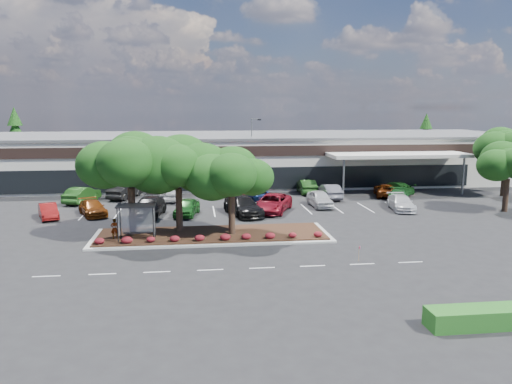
{
  "coord_description": "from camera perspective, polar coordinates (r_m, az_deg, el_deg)",
  "views": [
    {
      "loc": [
        -3.15,
        -33.31,
        9.79
      ],
      "look_at": [
        1.97,
        8.71,
        2.6
      ],
      "focal_mm": 35.0,
      "sensor_mm": 36.0,
      "label": 1
    }
  ],
  "objects": [
    {
      "name": "car_13",
      "position": [
        56.26,
        -1.42,
        0.41
      ],
      "size": [
        1.78,
        4.73,
        1.54
      ],
      "primitive_type": "imported",
      "rotation": [
        0.0,
        0.0,
        3.11
      ],
      "color": "#A10718",
      "rests_on": "ground"
    },
    {
      "name": "survey_stake",
      "position": [
        33.01,
        11.7,
        -6.66
      ],
      "size": [
        0.07,
        0.14,
        0.99
      ],
      "color": "#A77E57",
      "rests_on": "ground"
    },
    {
      "name": "car_2",
      "position": [
        46.21,
        -12.18,
        -1.72
      ],
      "size": [
        3.29,
        6.23,
        1.72
      ],
      "primitive_type": "imported",
      "rotation": [
        0.0,
        0.0,
        -0.15
      ],
      "color": "black",
      "rests_on": "ground"
    },
    {
      "name": "island_tree_mid",
      "position": [
        38.98,
        -8.85,
        0.86
      ],
      "size": [
        6.6,
        6.6,
        7.32
      ],
      "primitive_type": null,
      "color": "#123E0E",
      "rests_on": "landscape_island"
    },
    {
      "name": "bus_shelter",
      "position": [
        37.28,
        -13.51,
        -2.21
      ],
      "size": [
        2.75,
        1.55,
        2.59
      ],
      "color": "black",
      "rests_on": "landscape_island"
    },
    {
      "name": "landscape_island",
      "position": [
        38.56,
        -5.03,
        -4.91
      ],
      "size": [
        18.0,
        6.0,
        0.26
      ],
      "color": "#ADADA8",
      "rests_on": "ground"
    },
    {
      "name": "lane_markings",
      "position": [
        44.92,
        -2.94,
        -2.95
      ],
      "size": [
        33.12,
        20.06,
        0.01
      ],
      "color": "silver",
      "rests_on": "ground"
    },
    {
      "name": "car_16",
      "position": [
        59.01,
        15.48,
        0.45
      ],
      "size": [
        3.84,
        5.4,
        1.45
      ],
      "primitive_type": "imported",
      "rotation": [
        0.0,
        0.0,
        3.55
      ],
      "color": "#174818",
      "rests_on": "ground"
    },
    {
      "name": "car_12",
      "position": [
        53.03,
        0.28,
        -0.27
      ],
      "size": [
        3.02,
        5.12,
        1.34
      ],
      "primitive_type": "imported",
      "rotation": [
        0.0,
        0.0,
        3.32
      ],
      "color": "navy",
      "rests_on": "ground"
    },
    {
      "name": "shrub_row",
      "position": [
        36.43,
        -4.93,
        -5.15
      ],
      "size": [
        17.0,
        0.8,
        0.5
      ],
      "primitive_type": null,
      "color": "maroon",
      "rests_on": "landscape_island"
    },
    {
      "name": "car_3",
      "position": [
        46.15,
        -7.92,
        -1.73
      ],
      "size": [
        2.74,
        4.8,
        1.54
      ],
      "primitive_type": "imported",
      "rotation": [
        0.0,
        0.0,
        -0.22
      ],
      "color": "#17541A",
      "rests_on": "ground"
    },
    {
      "name": "car_8",
      "position": [
        53.1,
        15.96,
        -0.57
      ],
      "size": [
        3.75,
        5.38,
        1.45
      ],
      "primitive_type": "imported",
      "rotation": [
        0.0,
        0.0,
        -0.39
      ],
      "color": "#1A5321",
      "rests_on": "ground"
    },
    {
      "name": "car_9",
      "position": [
        54.89,
        -19.27,
        -0.29
      ],
      "size": [
        3.22,
        5.38,
        1.67
      ],
      "primitive_type": "imported",
      "rotation": [
        0.0,
        0.0,
        2.84
      ],
      "color": "#1F4E18",
      "rests_on": "ground"
    },
    {
      "name": "hedge_south_east",
      "position": [
        25.55,
        25.32,
        -12.77
      ],
      "size": [
        6.0,
        1.3,
        0.9
      ],
      "primitive_type": "cube",
      "color": "#235217",
      "rests_on": "ground"
    },
    {
      "name": "tree_east_near",
      "position": [
        52.61,
        26.78,
        1.47
      ],
      "size": [
        5.6,
        5.6,
        6.51
      ],
      "primitive_type": null,
      "color": "#123E0E",
      "rests_on": "ground"
    },
    {
      "name": "car_10",
      "position": [
        56.11,
        -14.74,
        0.16
      ],
      "size": [
        3.48,
        5.52,
        1.72
      ],
      "primitive_type": "imported",
      "rotation": [
        0.0,
        0.0,
        2.79
      ],
      "color": "black",
      "rests_on": "ground"
    },
    {
      "name": "retail_store",
      "position": [
        67.62,
        -4.2,
        3.98
      ],
      "size": [
        80.4,
        25.2,
        6.25
      ],
      "color": "beige",
      "rests_on": "ground"
    },
    {
      "name": "tree_east_far",
      "position": [
        61.93,
        26.61,
        3.08
      ],
      "size": [
        6.4,
        6.4,
        7.62
      ],
      "primitive_type": null,
      "color": "#123E0E",
      "rests_on": "ground"
    },
    {
      "name": "ground",
      "position": [
        34.86,
        -1.49,
        -6.67
      ],
      "size": [
        160.0,
        160.0,
        0.0
      ],
      "primitive_type": "plane",
      "color": "black",
      "rests_on": "ground"
    },
    {
      "name": "car_4",
      "position": [
        45.87,
        -1.49,
        -1.6
      ],
      "size": [
        3.87,
        6.3,
        1.71
      ],
      "primitive_type": "imported",
      "rotation": [
        0.0,
        0.0,
        0.27
      ],
      "color": "black",
      "rests_on": "ground"
    },
    {
      "name": "car_17",
      "position": [
        57.39,
        14.59,
        0.2
      ],
      "size": [
        3.45,
        5.38,
        1.38
      ],
      "primitive_type": "imported",
      "rotation": [
        0.0,
        0.0,
        2.89
      ],
      "color": "#68280A",
      "rests_on": "ground"
    },
    {
      "name": "car_6",
      "position": [
        50.15,
        7.31,
        -0.77
      ],
      "size": [
        2.05,
        4.75,
        1.6
      ],
      "primitive_type": "imported",
      "rotation": [
        0.0,
        0.0,
        0.04
      ],
      "color": "silver",
      "rests_on": "ground"
    },
    {
      "name": "car_14",
      "position": [
        54.64,
        8.37,
        0.07
      ],
      "size": [
        1.78,
        4.89,
        1.6
      ],
      "primitive_type": "imported",
      "rotation": [
        0.0,
        0.0,
        3.16
      ],
      "color": "#54535B",
      "rests_on": "ground"
    },
    {
      "name": "island_tree_east",
      "position": [
        37.64,
        -2.81,
        0.03
      ],
      "size": [
        5.8,
        5.8,
        6.5
      ],
      "primitive_type": null,
      "color": "#123E0E",
      "rests_on": "landscape_island"
    },
    {
      "name": "car_5",
      "position": [
        47.24,
        1.86,
        -1.28
      ],
      "size": [
        4.97,
        6.68,
        1.69
      ],
      "primitive_type": "imported",
      "rotation": [
        0.0,
        0.0,
        -0.41
      ],
      "color": "maroon",
      "rests_on": "ground"
    },
    {
      "name": "conifer_north_west",
      "position": [
        83.87,
        -25.72,
        5.42
      ],
      "size": [
        4.4,
        4.4,
        10.0
      ],
      "primitive_type": "cone",
      "color": "#123E0E",
      "rests_on": "ground"
    },
    {
      "name": "car_0",
      "position": [
        48.16,
        -22.64,
        -2.03
      ],
      "size": [
        2.8,
        4.31,
        1.34
      ],
      "primitive_type": "imported",
      "rotation": [
        0.0,
        0.0,
        0.37
      ],
      "color": "maroon",
      "rests_on": "ground"
    },
    {
      "name": "light_pole",
      "position": [
        62.01,
        -0.4,
        4.04
      ],
      "size": [
        1.43,
        0.5,
        8.53
      ],
      "rotation": [
        0.0,
        0.0,
        -0.0
      ],
      "color": "#ADADA8",
      "rests_on": "ground"
    },
    {
      "name": "island_tree_west",
      "position": [
        38.53,
        -14.1,
        1.01
      ],
      "size": [
        7.2,
        7.2,
        7.89
      ],
      "primitive_type": null,
      "color": "#123E0E",
      "rests_on": "landscape_island"
    },
    {
      "name": "car_15",
      "position": [
        57.77,
        5.78,
        0.65
      ],
      "size": [
        1.85,
        4.95,
        1.62
      ],
      "primitive_type": "imported",
      "rotation": [
        0.0,
        0.0,
        3.11
      ],
      "color": "#1B4215",
      "rests_on": "ground"
    },
    {
      "name": "car_7",
      "position": [
        50.1,
        16.24,
        -1.2
      ],
      "size": [
        2.65,
        5.1,
        1.41
      ],
      "primitive_type": "imported",
      "rotation": [
        0.0,
        0.0,
        -0.14
      ],
      "color": "silver",
      "rests_on": "ground"
    },
    {
      "name": "car_1",
      "position": [
        48.14,
        -18.16,
        -1.74
      ],
      "size": [
        3.64,
        5.13,
        1.38
      ],
      "primitive_type": "imported",
      "rotation": [
        0.0,
        0.0,
        0.4
      ],
      "color": "#682E0A",
      "rests_on": "ground"
    },
    {
      "name": "car_11",
      "position": [
        53.79,
        -9.95,
        -0.07
      ],
      "size": [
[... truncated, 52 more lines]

